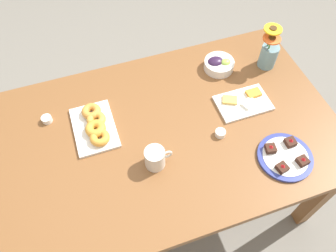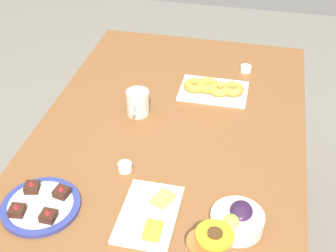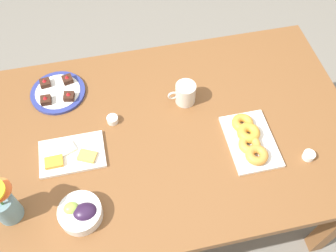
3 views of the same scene
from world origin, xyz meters
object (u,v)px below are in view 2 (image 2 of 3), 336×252
(jam_cup_berry, at_px, (125,167))
(dessert_plate, at_px, (41,205))
(grape_bowl, at_px, (237,220))
(croissant_platter, at_px, (213,89))
(coffee_mug, at_px, (138,103))
(cheese_platter, at_px, (150,214))
(dining_table, at_px, (168,152))
(jam_cup_honey, at_px, (246,69))

(jam_cup_berry, bearing_deg, dessert_plate, -42.79)
(grape_bowl, bearing_deg, croissant_platter, -166.41)
(dessert_plate, bearing_deg, jam_cup_berry, 137.21)
(coffee_mug, bearing_deg, jam_cup_berry, 7.79)
(cheese_platter, bearing_deg, dining_table, -175.36)
(coffee_mug, relative_size, grape_bowl, 0.78)
(dining_table, height_order, cheese_platter, cheese_platter)
(dining_table, xyz_separation_m, coffee_mug, (-0.11, -0.14, 0.14))
(croissant_platter, bearing_deg, dessert_plate, -29.50)
(coffee_mug, height_order, croissant_platter, coffee_mug)
(grape_bowl, distance_m, jam_cup_honey, 0.91)
(dining_table, relative_size, cheese_platter, 6.15)
(grape_bowl, height_order, jam_cup_berry, grape_bowl)
(cheese_platter, relative_size, jam_cup_honey, 5.42)
(jam_cup_berry, bearing_deg, grape_bowl, 67.24)
(croissant_platter, relative_size, jam_cup_berry, 5.85)
(croissant_platter, xyz_separation_m, dessert_plate, (0.76, -0.43, -0.01))
(grape_bowl, xyz_separation_m, jam_cup_berry, (-0.16, -0.39, -0.01))
(dining_table, bearing_deg, jam_cup_berry, -24.26)
(dessert_plate, bearing_deg, dining_table, 145.47)
(grape_bowl, height_order, dessert_plate, grape_bowl)
(dining_table, bearing_deg, grape_bowl, 37.29)
(dining_table, relative_size, jam_cup_berry, 33.33)
(croissant_platter, bearing_deg, grape_bowl, 13.59)
(jam_cup_honey, bearing_deg, coffee_mug, -42.76)
(cheese_platter, distance_m, croissant_platter, 0.73)
(grape_bowl, bearing_deg, jam_cup_honey, -176.69)
(coffee_mug, xyz_separation_m, grape_bowl, (0.49, 0.44, -0.02))
(dessert_plate, bearing_deg, croissant_platter, 150.50)
(coffee_mug, relative_size, croissant_platter, 0.44)
(dining_table, relative_size, jam_cup_honey, 33.33)
(coffee_mug, relative_size, jam_cup_berry, 2.57)
(grape_bowl, distance_m, croissant_platter, 0.72)
(coffee_mug, distance_m, jam_cup_honey, 0.57)
(grape_bowl, xyz_separation_m, croissant_platter, (-0.70, -0.17, -0.01))
(dessert_plate, bearing_deg, grape_bowl, 95.31)
(jam_cup_honey, bearing_deg, dessert_plate, -29.42)
(cheese_platter, relative_size, croissant_platter, 0.93)
(coffee_mug, bearing_deg, cheese_platter, 19.09)
(grape_bowl, distance_m, dessert_plate, 0.60)
(dining_table, height_order, jam_cup_honey, jam_cup_honey)
(croissant_platter, xyz_separation_m, jam_cup_honey, (-0.21, 0.12, -0.01))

